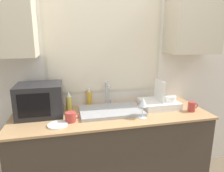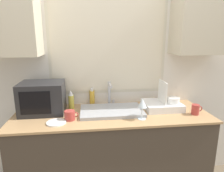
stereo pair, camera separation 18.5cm
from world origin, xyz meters
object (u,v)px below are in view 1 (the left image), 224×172
wine_glass (143,103)px  microwave (40,100)px  mug_near_sink (71,117)px  faucet (107,92)px  dish_rack (160,102)px  spray_bottle (69,101)px  soap_bottle (89,98)px

wine_glass → microwave: bearing=162.8°
mug_near_sink → wine_glass: (0.64, -0.06, 0.10)m
faucet → dish_rack: dish_rack is taller
spray_bottle → mug_near_sink: (0.01, -0.29, -0.05)m
microwave → spray_bottle: microwave is taller
faucet → mug_near_sink: bearing=-139.7°
soap_bottle → dish_rack: bearing=-17.2°
dish_rack → mug_near_sink: dish_rack is taller
dish_rack → mug_near_sink: 0.95m
spray_bottle → wine_glass: wine_glass is taller
faucet → spray_bottle: bearing=-174.0°
wine_glass → faucet: bearing=122.2°
wine_glass → soap_bottle: bearing=133.3°
faucet → wine_glass: bearing=-57.8°
dish_rack → wine_glass: bearing=-140.5°
soap_bottle → spray_bottle: bearing=-154.0°
mug_near_sink → wine_glass: size_ratio=0.64×
mug_near_sink → wine_glass: bearing=-5.5°
mug_near_sink → soap_bottle: bearing=62.2°
mug_near_sink → microwave: bearing=140.8°
mug_near_sink → faucet: bearing=40.3°
dish_rack → wine_glass: 0.38m
faucet → soap_bottle: size_ratio=1.39×
soap_bottle → microwave: bearing=-159.9°
microwave → spray_bottle: 0.28m
dish_rack → spray_bottle: dish_rack is taller
faucet → microwave: 0.67m
spray_bottle → soap_bottle: (0.22, 0.11, -0.01)m
spray_bottle → wine_glass: bearing=-28.5°
soap_bottle → mug_near_sink: bearing=-117.8°
dish_rack → spray_bottle: (-0.94, 0.12, 0.04)m
faucet → soap_bottle: faucet is taller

